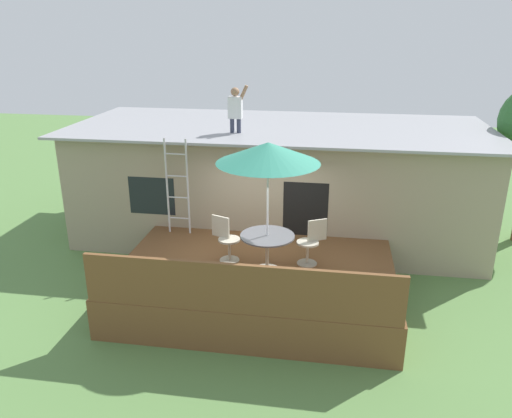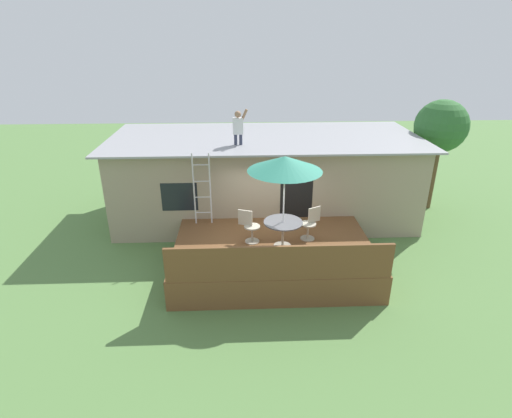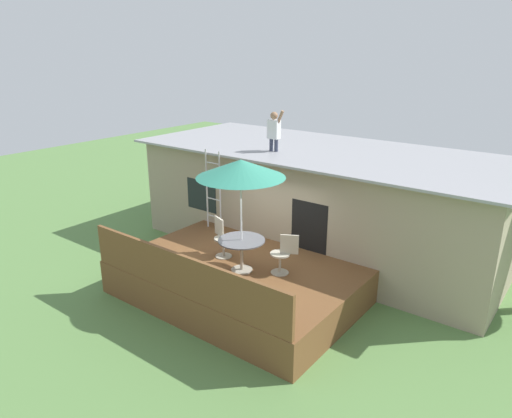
{
  "view_description": "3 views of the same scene",
  "coord_description": "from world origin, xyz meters",
  "px_view_note": "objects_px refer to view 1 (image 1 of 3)",
  "views": [
    {
      "loc": [
        1.4,
        -8.95,
        5.31
      ],
      "look_at": [
        -0.09,
        0.44,
        1.8
      ],
      "focal_mm": 35.23,
      "sensor_mm": 36.0,
      "label": 1
    },
    {
      "loc": [
        -0.9,
        -9.86,
        6.17
      ],
      "look_at": [
        -0.42,
        1.09,
        1.33
      ],
      "focal_mm": 28.33,
      "sensor_mm": 36.0,
      "label": 2
    },
    {
      "loc": [
        6.28,
        -7.63,
        5.51
      ],
      "look_at": [
        0.01,
        0.57,
        1.98
      ],
      "focal_mm": 32.93,
      "sensor_mm": 36.0,
      "label": 3
    }
  ],
  "objects_px": {
    "patio_table": "(267,243)",
    "patio_umbrella": "(268,153)",
    "step_ladder": "(177,187)",
    "person_figure": "(236,107)",
    "patio_chair_right": "(311,242)",
    "patio_chair_left": "(226,239)"
  },
  "relations": [
    {
      "from": "step_ladder",
      "to": "patio_chair_right",
      "type": "bearing_deg",
      "value": -20.15
    },
    {
      "from": "patio_umbrella",
      "to": "step_ladder",
      "type": "bearing_deg",
      "value": 145.06
    },
    {
      "from": "patio_table",
      "to": "person_figure",
      "type": "height_order",
      "value": "person_figure"
    },
    {
      "from": "patio_table",
      "to": "step_ladder",
      "type": "xyz_separation_m",
      "value": [
        -2.25,
        1.57,
        0.51
      ]
    },
    {
      "from": "patio_chair_right",
      "to": "step_ladder",
      "type": "bearing_deg",
      "value": -48.94
    },
    {
      "from": "step_ladder",
      "to": "patio_chair_left",
      "type": "xyz_separation_m",
      "value": [
        1.36,
        -1.23,
        -0.64
      ]
    },
    {
      "from": "step_ladder",
      "to": "person_figure",
      "type": "relative_size",
      "value": 1.98
    },
    {
      "from": "person_figure",
      "to": "patio_chair_left",
      "type": "xyz_separation_m",
      "value": [
        0.26,
        -2.48,
        -2.25
      ]
    },
    {
      "from": "patio_table",
      "to": "patio_chair_left",
      "type": "distance_m",
      "value": 0.95
    },
    {
      "from": "person_figure",
      "to": "patio_chair_right",
      "type": "relative_size",
      "value": 1.21
    },
    {
      "from": "patio_table",
      "to": "patio_chair_left",
      "type": "height_order",
      "value": "patio_chair_left"
    },
    {
      "from": "person_figure",
      "to": "patio_chair_left",
      "type": "distance_m",
      "value": 3.36
    },
    {
      "from": "step_ladder",
      "to": "patio_chair_left",
      "type": "relative_size",
      "value": 2.39
    },
    {
      "from": "patio_table",
      "to": "patio_chair_right",
      "type": "height_order",
      "value": "patio_chair_right"
    },
    {
      "from": "patio_table",
      "to": "person_figure",
      "type": "relative_size",
      "value": 0.94
    },
    {
      "from": "patio_table",
      "to": "patio_umbrella",
      "type": "xyz_separation_m",
      "value": [
        0.0,
        0.0,
        1.76
      ]
    },
    {
      "from": "step_ladder",
      "to": "patio_chair_right",
      "type": "distance_m",
      "value": 3.32
    },
    {
      "from": "step_ladder",
      "to": "patio_chair_right",
      "type": "relative_size",
      "value": 2.39
    },
    {
      "from": "patio_chair_left",
      "to": "patio_umbrella",
      "type": "bearing_deg",
      "value": -0.0
    },
    {
      "from": "patio_umbrella",
      "to": "patio_chair_left",
      "type": "relative_size",
      "value": 2.76
    },
    {
      "from": "patio_table",
      "to": "patio_umbrella",
      "type": "relative_size",
      "value": 0.41
    },
    {
      "from": "patio_table",
      "to": "step_ladder",
      "type": "distance_m",
      "value": 2.79
    }
  ]
}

